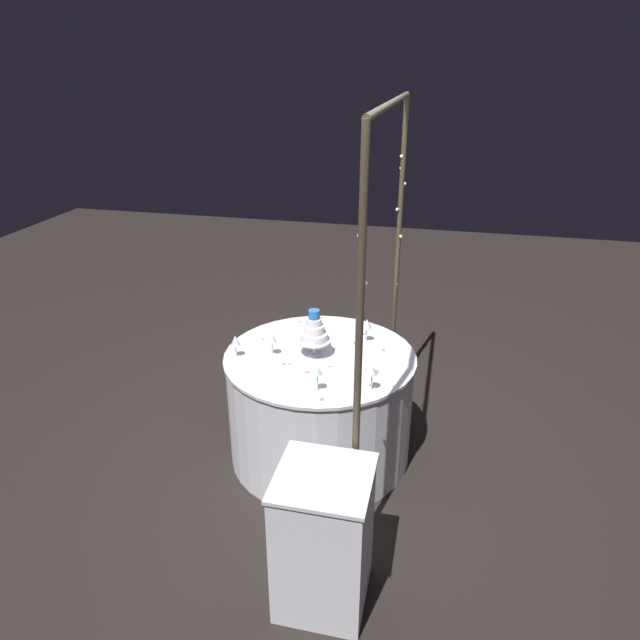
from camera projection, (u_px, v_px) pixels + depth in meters
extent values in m
plane|color=black|center=(320.00, 452.00, 4.00)|extent=(12.00, 12.00, 0.00)
cylinder|color=#473D2D|center=(397.00, 261.00, 4.21)|extent=(0.04, 0.04, 2.30)
cylinder|color=#473D2D|center=(358.00, 378.00, 2.66)|extent=(0.04, 0.04, 2.30)
cylinder|color=#473D2D|center=(392.00, 103.00, 2.96)|extent=(1.75, 0.04, 0.04)
sphere|color=#F9EAB2|center=(391.00, 333.00, 4.46)|extent=(0.02, 0.02, 0.02)
sphere|color=#F9EAB2|center=(355.00, 466.00, 2.88)|extent=(0.02, 0.02, 0.02)
sphere|color=#F9EAB2|center=(403.00, 96.00, 3.56)|extent=(0.02, 0.02, 0.02)
sphere|color=#F9EAB2|center=(401.00, 236.00, 4.12)|extent=(0.02, 0.02, 0.02)
sphere|color=#F9EAB2|center=(356.00, 342.00, 2.60)|extent=(0.02, 0.02, 0.02)
sphere|color=#F9EAB2|center=(399.00, 99.00, 3.30)|extent=(0.02, 0.02, 0.02)
sphere|color=#F9EAB2|center=(402.00, 156.00, 3.89)|extent=(0.02, 0.02, 0.02)
sphere|color=#F9EAB2|center=(354.00, 449.00, 2.83)|extent=(0.02, 0.02, 0.02)
sphere|color=#F9EAB2|center=(394.00, 102.00, 3.04)|extent=(0.02, 0.02, 0.02)
sphere|color=#F9EAB2|center=(396.00, 284.00, 4.28)|extent=(0.02, 0.02, 0.02)
sphere|color=#F9EAB2|center=(365.00, 284.00, 2.49)|extent=(0.02, 0.02, 0.02)
sphere|color=#F9EAB2|center=(386.00, 106.00, 2.80)|extent=(0.02, 0.02, 0.02)
sphere|color=#F9EAB2|center=(401.00, 168.00, 3.94)|extent=(0.02, 0.02, 0.02)
sphere|color=#F9EAB2|center=(360.00, 236.00, 2.40)|extent=(0.02, 0.02, 0.02)
sphere|color=#F9EAB2|center=(376.00, 111.00, 2.53)|extent=(0.02, 0.02, 0.02)
sphere|color=#F9EAB2|center=(405.00, 184.00, 3.98)|extent=(0.02, 0.02, 0.02)
sphere|color=#F9EAB2|center=(351.00, 478.00, 2.91)|extent=(0.02, 0.02, 0.02)
sphere|color=#F9EAB2|center=(367.00, 116.00, 2.29)|extent=(0.02, 0.02, 0.02)
sphere|color=#F9EAB2|center=(397.00, 209.00, 4.04)|extent=(0.02, 0.02, 0.02)
cylinder|color=white|center=(320.00, 407.00, 3.84)|extent=(1.22, 1.22, 0.75)
cylinder|color=white|center=(320.00, 356.00, 3.68)|extent=(1.24, 1.24, 0.02)
cube|color=white|center=(324.00, 540.00, 2.77)|extent=(0.43, 0.43, 0.75)
cube|color=white|center=(324.00, 478.00, 2.61)|extent=(0.45, 0.45, 0.02)
cylinder|color=silver|center=(314.00, 354.00, 3.69)|extent=(0.11, 0.11, 0.01)
cylinder|color=silver|center=(314.00, 347.00, 3.67)|extent=(0.02, 0.02, 0.09)
cylinder|color=silver|center=(314.00, 340.00, 3.65)|extent=(0.22, 0.22, 0.01)
cylinder|color=white|center=(314.00, 336.00, 3.63)|extent=(0.18, 0.18, 0.05)
cylinder|color=white|center=(314.00, 329.00, 3.61)|extent=(0.13, 0.13, 0.05)
cylinder|color=white|center=(314.00, 322.00, 3.59)|extent=(0.10, 0.10, 0.05)
cylinder|color=#2D6BB7|center=(314.00, 314.00, 3.57)|extent=(0.07, 0.07, 0.06)
cylinder|color=silver|center=(272.00, 355.00, 3.68)|extent=(0.06, 0.06, 0.00)
cylinder|color=silver|center=(272.00, 348.00, 3.66)|extent=(0.01, 0.01, 0.09)
cone|color=silver|center=(272.00, 337.00, 3.63)|extent=(0.06, 0.06, 0.07)
cylinder|color=silver|center=(236.00, 356.00, 3.66)|extent=(0.06, 0.06, 0.00)
cylinder|color=silver|center=(236.00, 350.00, 3.64)|extent=(0.01, 0.01, 0.08)
cone|color=silver|center=(235.00, 340.00, 3.61)|extent=(0.06, 0.06, 0.07)
cylinder|color=silver|center=(371.00, 390.00, 3.29)|extent=(0.06, 0.06, 0.00)
cylinder|color=silver|center=(372.00, 382.00, 3.26)|extent=(0.01, 0.01, 0.10)
cone|color=silver|center=(372.00, 370.00, 3.23)|extent=(0.07, 0.07, 0.05)
cylinder|color=silver|center=(317.00, 391.00, 3.28)|extent=(0.06, 0.06, 0.00)
cylinder|color=silver|center=(317.00, 382.00, 3.25)|extent=(0.01, 0.01, 0.11)
cone|color=silver|center=(317.00, 370.00, 3.22)|extent=(0.06, 0.06, 0.05)
cylinder|color=silver|center=(366.00, 341.00, 3.85)|extent=(0.06, 0.06, 0.00)
cylinder|color=silver|center=(366.00, 335.00, 3.83)|extent=(0.01, 0.01, 0.10)
cone|color=silver|center=(367.00, 324.00, 3.80)|extent=(0.07, 0.07, 0.06)
cube|color=silver|center=(280.00, 365.00, 3.55)|extent=(0.19, 0.14, 0.01)
cube|color=white|center=(274.00, 355.00, 3.67)|extent=(0.09, 0.07, 0.01)
ellipsoid|color=#EA6B84|center=(307.00, 372.00, 3.47)|extent=(0.04, 0.05, 0.00)
ellipsoid|color=#EA6B84|center=(334.00, 349.00, 3.75)|extent=(0.03, 0.02, 0.00)
ellipsoid|color=#EA6B84|center=(364.00, 334.00, 3.95)|extent=(0.03, 0.04, 0.00)
ellipsoid|color=#EA6B84|center=(377.00, 371.00, 3.48)|extent=(0.04, 0.05, 0.00)
ellipsoid|color=#EA6B84|center=(360.00, 359.00, 3.63)|extent=(0.02, 0.03, 0.00)
ellipsoid|color=#EA6B84|center=(290.00, 364.00, 3.56)|extent=(0.03, 0.03, 0.00)
ellipsoid|color=#EA6B84|center=(368.00, 373.00, 3.46)|extent=(0.03, 0.04, 0.00)
ellipsoid|color=#EA6B84|center=(300.00, 322.00, 4.14)|extent=(0.03, 0.02, 0.00)
ellipsoid|color=#EA6B84|center=(284.00, 364.00, 3.57)|extent=(0.04, 0.03, 0.00)
ellipsoid|color=#EA6B84|center=(384.00, 350.00, 3.74)|extent=(0.04, 0.03, 0.00)
ellipsoid|color=#EA6B84|center=(330.00, 367.00, 3.53)|extent=(0.02, 0.03, 0.00)
ellipsoid|color=#EA6B84|center=(263.00, 339.00, 3.88)|extent=(0.03, 0.02, 0.00)
ellipsoid|color=#EA6B84|center=(322.00, 399.00, 3.19)|extent=(0.04, 0.03, 0.00)
ellipsoid|color=#EA6B84|center=(317.00, 342.00, 3.85)|extent=(0.04, 0.04, 0.00)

